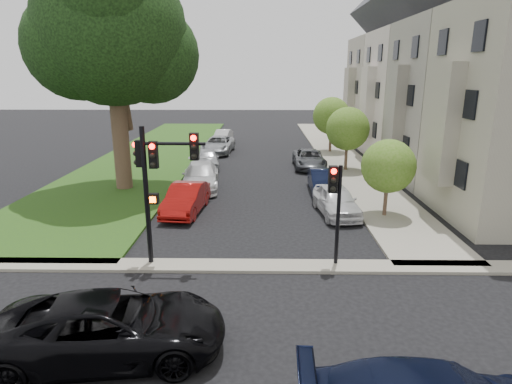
{
  "coord_description": "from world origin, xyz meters",
  "views": [
    {
      "loc": [
        0.26,
        -12.12,
        6.79
      ],
      "look_at": [
        0.0,
        5.0,
        2.0
      ],
      "focal_mm": 30.0,
      "sensor_mm": 36.0,
      "label": 1
    }
  ],
  "objects_px": {
    "traffic_signal_main": "(156,172)",
    "car_parked_9": "(223,136)",
    "car_parked_5": "(186,199)",
    "car_parked_8": "(218,145)",
    "small_tree_b": "(348,129)",
    "small_tree_c": "(331,116)",
    "car_parked_1": "(322,181)",
    "car_parked_2": "(309,159)",
    "car_cross_near": "(110,327)",
    "car_parked_7": "(207,159)",
    "car_parked_6": "(201,176)",
    "car_parked_0": "(336,200)",
    "eucalyptus": "(110,31)",
    "small_tree_a": "(388,166)",
    "traffic_signal_secondary": "(335,197)"
  },
  "relations": [
    {
      "from": "car_parked_8",
      "to": "car_parked_1",
      "type": "bearing_deg",
      "value": -55.33
    },
    {
      "from": "car_parked_0",
      "to": "small_tree_b",
      "type": "bearing_deg",
      "value": 70.56
    },
    {
      "from": "car_parked_2",
      "to": "eucalyptus",
      "type": "bearing_deg",
      "value": -152.17
    },
    {
      "from": "small_tree_b",
      "to": "car_cross_near",
      "type": "bearing_deg",
      "value": -114.9
    },
    {
      "from": "car_cross_near",
      "to": "car_parked_2",
      "type": "distance_m",
      "value": 22.95
    },
    {
      "from": "car_parked_6",
      "to": "car_parked_7",
      "type": "xyz_separation_m",
      "value": [
        -0.3,
        5.69,
        -0.06
      ]
    },
    {
      "from": "eucalyptus",
      "to": "car_parked_8",
      "type": "height_order",
      "value": "eucalyptus"
    },
    {
      "from": "car_parked_1",
      "to": "car_parked_6",
      "type": "bearing_deg",
      "value": 174.74
    },
    {
      "from": "small_tree_c",
      "to": "small_tree_a",
      "type": "bearing_deg",
      "value": -90.0
    },
    {
      "from": "traffic_signal_main",
      "to": "car_parked_1",
      "type": "height_order",
      "value": "traffic_signal_main"
    },
    {
      "from": "traffic_signal_main",
      "to": "car_parked_9",
      "type": "relative_size",
      "value": 1.29
    },
    {
      "from": "small_tree_a",
      "to": "car_parked_1",
      "type": "height_order",
      "value": "small_tree_a"
    },
    {
      "from": "eucalyptus",
      "to": "small_tree_a",
      "type": "relative_size",
      "value": 3.46
    },
    {
      "from": "car_parked_9",
      "to": "car_parked_2",
      "type": "bearing_deg",
      "value": -50.05
    },
    {
      "from": "car_parked_6",
      "to": "car_parked_8",
      "type": "height_order",
      "value": "car_parked_6"
    },
    {
      "from": "car_parked_0",
      "to": "car_parked_5",
      "type": "height_order",
      "value": "car_parked_5"
    },
    {
      "from": "eucalyptus",
      "to": "small_tree_b",
      "type": "bearing_deg",
      "value": 19.94
    },
    {
      "from": "small_tree_b",
      "to": "car_parked_6",
      "type": "xyz_separation_m",
      "value": [
        -9.68,
        -4.86,
        -2.25
      ]
    },
    {
      "from": "traffic_signal_main",
      "to": "car_parked_7",
      "type": "xyz_separation_m",
      "value": [
        -0.37,
        16.43,
        -2.79
      ]
    },
    {
      "from": "car_parked_5",
      "to": "car_parked_8",
      "type": "height_order",
      "value": "same"
    },
    {
      "from": "eucalyptus",
      "to": "car_parked_2",
      "type": "height_order",
      "value": "eucalyptus"
    },
    {
      "from": "eucalyptus",
      "to": "car_parked_7",
      "type": "distance_m",
      "value": 11.12
    },
    {
      "from": "car_parked_1",
      "to": "car_parked_2",
      "type": "relative_size",
      "value": 0.84
    },
    {
      "from": "traffic_signal_main",
      "to": "traffic_signal_secondary",
      "type": "distance_m",
      "value": 6.27
    },
    {
      "from": "car_parked_9",
      "to": "car_cross_near",
      "type": "bearing_deg",
      "value": -82.23
    },
    {
      "from": "car_parked_1",
      "to": "car_parked_9",
      "type": "relative_size",
      "value": 1.02
    },
    {
      "from": "car_parked_2",
      "to": "car_parked_7",
      "type": "xyz_separation_m",
      "value": [
        -7.48,
        -0.17,
        0.03
      ]
    },
    {
      "from": "small_tree_c",
      "to": "car_parked_9",
      "type": "xyz_separation_m",
      "value": [
        -9.9,
        5.25,
        -2.55
      ]
    },
    {
      "from": "small_tree_b",
      "to": "small_tree_c",
      "type": "xyz_separation_m",
      "value": [
        0.0,
        7.33,
        0.18
      ]
    },
    {
      "from": "small_tree_b",
      "to": "car_parked_8",
      "type": "relative_size",
      "value": 0.87
    },
    {
      "from": "car_parked_1",
      "to": "car_parked_8",
      "type": "bearing_deg",
      "value": 121.24
    },
    {
      "from": "traffic_signal_main",
      "to": "car_parked_0",
      "type": "distance_m",
      "value": 9.77
    },
    {
      "from": "car_parked_0",
      "to": "car_parked_2",
      "type": "bearing_deg",
      "value": 84.86
    },
    {
      "from": "small_tree_b",
      "to": "car_parked_2",
      "type": "bearing_deg",
      "value": 158.13
    },
    {
      "from": "car_parked_2",
      "to": "car_parked_6",
      "type": "distance_m",
      "value": 9.27
    },
    {
      "from": "car_parked_1",
      "to": "traffic_signal_secondary",
      "type": "bearing_deg",
      "value": -94.55
    },
    {
      "from": "eucalyptus",
      "to": "small_tree_b",
      "type": "relative_size",
      "value": 2.91
    },
    {
      "from": "eucalyptus",
      "to": "car_parked_5",
      "type": "relative_size",
      "value": 2.99
    },
    {
      "from": "car_cross_near",
      "to": "car_parked_7",
      "type": "height_order",
      "value": "car_cross_near"
    },
    {
      "from": "eucalyptus",
      "to": "car_parked_9",
      "type": "height_order",
      "value": "eucalyptus"
    },
    {
      "from": "small_tree_b",
      "to": "car_parked_7",
      "type": "relative_size",
      "value": 1.1
    },
    {
      "from": "small_tree_a",
      "to": "car_parked_6",
      "type": "bearing_deg",
      "value": 151.35
    },
    {
      "from": "small_tree_b",
      "to": "car_parked_2",
      "type": "distance_m",
      "value": 3.57
    },
    {
      "from": "small_tree_a",
      "to": "small_tree_c",
      "type": "relative_size",
      "value": 0.79
    },
    {
      "from": "car_parked_2",
      "to": "car_parked_5",
      "type": "height_order",
      "value": "car_parked_5"
    },
    {
      "from": "car_parked_0",
      "to": "car_parked_8",
      "type": "bearing_deg",
      "value": 107.97
    },
    {
      "from": "car_parked_1",
      "to": "car_parked_7",
      "type": "height_order",
      "value": "car_parked_7"
    },
    {
      "from": "car_parked_0",
      "to": "car_parked_7",
      "type": "bearing_deg",
      "value": 119.77
    },
    {
      "from": "small_tree_b",
      "to": "car_parked_5",
      "type": "distance_m",
      "value": 13.86
    },
    {
      "from": "small_tree_c",
      "to": "car_parked_6",
      "type": "height_order",
      "value": "small_tree_c"
    }
  ]
}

